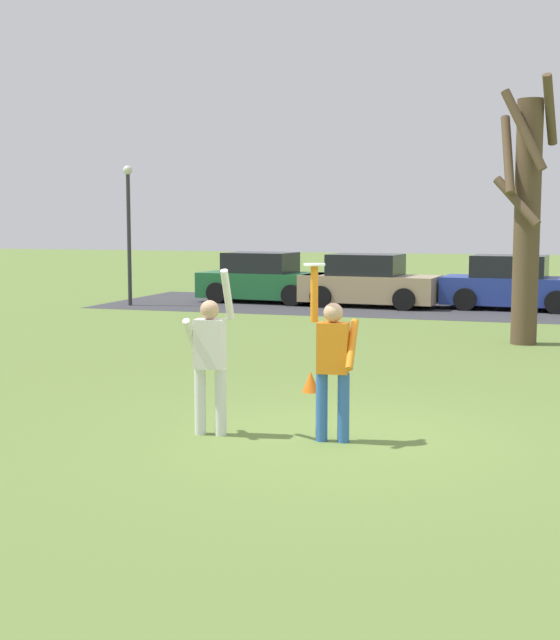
{
  "coord_description": "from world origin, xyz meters",
  "views": [
    {
      "loc": [
        2.53,
        -10.08,
        2.6
      ],
      "look_at": [
        -0.74,
        0.11,
        1.39
      ],
      "focal_mm": 49.39,
      "sensor_mm": 36.0,
      "label": 1
    }
  ],
  "objects_px": {
    "parked_car_green": "(264,279)",
    "parked_car_tan": "(369,283)",
    "parked_car_blue": "(513,285)",
    "bare_tree_tall": "(527,213)",
    "field_cone_orange": "(311,382)",
    "frisbee_disc": "(314,265)",
    "person_defender": "(210,355)",
    "person_catcher": "(333,359)",
    "lamppost_by_lot": "(129,221)"
  },
  "relations": [
    {
      "from": "person_catcher",
      "to": "field_cone_orange",
      "type": "relative_size",
      "value": 6.5
    },
    {
      "from": "parked_car_green",
      "to": "bare_tree_tall",
      "type": "xyz_separation_m",
      "value": [
        8.34,
        -7.46,
        2.03
      ]
    },
    {
      "from": "parked_car_green",
      "to": "field_cone_orange",
      "type": "relative_size",
      "value": 13.15
    },
    {
      "from": "person_defender",
      "to": "lamppost_by_lot",
      "type": "height_order",
      "value": "lamppost_by_lot"
    },
    {
      "from": "bare_tree_tall",
      "to": "parked_car_green",
      "type": "bearing_deg",
      "value": 138.16
    },
    {
      "from": "person_defender",
      "to": "parked_car_blue",
      "type": "distance_m",
      "value": 17.09
    },
    {
      "from": "person_catcher",
      "to": "parked_car_tan",
      "type": "xyz_separation_m",
      "value": [
        -3.05,
        16.33,
        -0.25
      ]
    },
    {
      "from": "person_defender",
      "to": "parked_car_green",
      "type": "bearing_deg",
      "value": 101.75
    },
    {
      "from": "person_defender",
      "to": "parked_car_tan",
      "type": "distance_m",
      "value": 16.54
    },
    {
      "from": "bare_tree_tall",
      "to": "lamppost_by_lot",
      "type": "height_order",
      "value": "bare_tree_tall"
    },
    {
      "from": "parked_car_tan",
      "to": "lamppost_by_lot",
      "type": "xyz_separation_m",
      "value": [
        -7.07,
        -1.95,
        1.86
      ]
    },
    {
      "from": "parked_car_blue",
      "to": "person_defender",
      "type": "bearing_deg",
      "value": -95.24
    },
    {
      "from": "person_catcher",
      "to": "person_defender",
      "type": "height_order",
      "value": "person_catcher"
    },
    {
      "from": "frisbee_disc",
      "to": "lamppost_by_lot",
      "type": "relative_size",
      "value": 0.06
    },
    {
      "from": "parked_car_blue",
      "to": "parked_car_green",
      "type": "bearing_deg",
      "value": -175.86
    },
    {
      "from": "parked_car_tan",
      "to": "bare_tree_tall",
      "type": "xyz_separation_m",
      "value": [
        4.83,
        -7.1,
        2.03
      ]
    },
    {
      "from": "parked_car_tan",
      "to": "lamppost_by_lot",
      "type": "distance_m",
      "value": 7.57
    },
    {
      "from": "bare_tree_tall",
      "to": "field_cone_orange",
      "type": "bearing_deg",
      "value": -113.96
    },
    {
      "from": "parked_car_blue",
      "to": "bare_tree_tall",
      "type": "xyz_separation_m",
      "value": [
        0.61,
        -7.52,
        2.03
      ]
    },
    {
      "from": "parked_car_blue",
      "to": "lamppost_by_lot",
      "type": "bearing_deg",
      "value": -164.41
    },
    {
      "from": "field_cone_orange",
      "to": "frisbee_disc",
      "type": "bearing_deg",
      "value": -73.49
    },
    {
      "from": "person_catcher",
      "to": "parked_car_blue",
      "type": "bearing_deg",
      "value": -98.96
    },
    {
      "from": "field_cone_orange",
      "to": "parked_car_blue",
      "type": "bearing_deg",
      "value": 80.89
    },
    {
      "from": "parked_car_tan",
      "to": "bare_tree_tall",
      "type": "relative_size",
      "value": 0.76
    },
    {
      "from": "bare_tree_tall",
      "to": "field_cone_orange",
      "type": "relative_size",
      "value": 17.32
    },
    {
      "from": "person_defender",
      "to": "lamppost_by_lot",
      "type": "bearing_deg",
      "value": 115.72
    },
    {
      "from": "bare_tree_tall",
      "to": "field_cone_orange",
      "type": "distance_m",
      "value": 7.48
    },
    {
      "from": "parked_car_tan",
      "to": "bare_tree_tall",
      "type": "distance_m",
      "value": 8.82
    },
    {
      "from": "person_catcher",
      "to": "parked_car_tan",
      "type": "distance_m",
      "value": 16.62
    },
    {
      "from": "parked_car_tan",
      "to": "lamppost_by_lot",
      "type": "bearing_deg",
      "value": -160.82
    },
    {
      "from": "field_cone_orange",
      "to": "person_catcher",
      "type": "bearing_deg",
      "value": -69.31
    },
    {
      "from": "person_defender",
      "to": "field_cone_orange",
      "type": "relative_size",
      "value": 6.37
    },
    {
      "from": "person_catcher",
      "to": "lamppost_by_lot",
      "type": "relative_size",
      "value": 0.49
    },
    {
      "from": "parked_car_tan",
      "to": "parked_car_blue",
      "type": "xyz_separation_m",
      "value": [
        4.21,
        0.42,
        0.0
      ]
    },
    {
      "from": "parked_car_green",
      "to": "parked_car_tan",
      "type": "relative_size",
      "value": 1.0
    },
    {
      "from": "field_cone_orange",
      "to": "bare_tree_tall",
      "type": "bearing_deg",
      "value": 66.04
    },
    {
      "from": "frisbee_disc",
      "to": "parked_car_tan",
      "type": "bearing_deg",
      "value": 99.8
    },
    {
      "from": "frisbee_disc",
      "to": "field_cone_orange",
      "type": "relative_size",
      "value": 0.79
    },
    {
      "from": "person_catcher",
      "to": "parked_car_blue",
      "type": "distance_m",
      "value": 16.79
    },
    {
      "from": "person_catcher",
      "to": "person_defender",
      "type": "bearing_deg",
      "value": 0.0
    },
    {
      "from": "frisbee_disc",
      "to": "parked_car_blue",
      "type": "height_order",
      "value": "frisbee_disc"
    },
    {
      "from": "bare_tree_tall",
      "to": "field_cone_orange",
      "type": "height_order",
      "value": "bare_tree_tall"
    },
    {
      "from": "parked_car_blue",
      "to": "bare_tree_tall",
      "type": "bearing_deg",
      "value": -81.59
    },
    {
      "from": "parked_car_green",
      "to": "frisbee_disc",
      "type": "bearing_deg",
      "value": -65.52
    },
    {
      "from": "parked_car_tan",
      "to": "person_defender",
      "type": "bearing_deg",
      "value": -80.89
    },
    {
      "from": "lamppost_by_lot",
      "to": "frisbee_disc",
      "type": "bearing_deg",
      "value": -55.51
    },
    {
      "from": "person_defender",
      "to": "bare_tree_tall",
      "type": "distance_m",
      "value": 10.08
    },
    {
      "from": "parked_car_green",
      "to": "bare_tree_tall",
      "type": "relative_size",
      "value": 0.76
    },
    {
      "from": "parked_car_blue",
      "to": "bare_tree_tall",
      "type": "relative_size",
      "value": 0.76
    },
    {
      "from": "parked_car_tan",
      "to": "bare_tree_tall",
      "type": "height_order",
      "value": "bare_tree_tall"
    }
  ]
}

